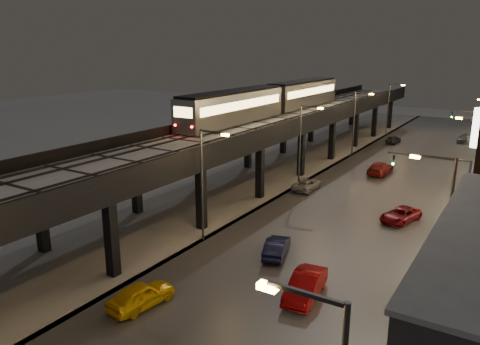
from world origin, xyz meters
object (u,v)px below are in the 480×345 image
Objects in this scene: car_mid_dark at (380,168)px; car_far_white at (393,140)px; car_onc_dark at (400,215)px; subway_train at (273,99)px; car_mid_silver at (307,185)px; car_onc_silver at (305,286)px; car_near_white at (277,248)px; car_onc_red at (464,138)px; car_taxi at (141,296)px.

car_far_white is at bearing -77.74° from car_mid_dark.
car_mid_dark is 16.27m from car_onc_dark.
subway_train is 7.37× the size of car_mid_dark.
car_onc_silver is (9.09, -20.78, 0.15)m from car_mid_silver.
car_mid_dark is at bearing 90.73° from car_onc_silver.
car_mid_dark is at bearing -115.39° from car_mid_silver.
car_mid_silver is 1.01× the size of car_onc_dark.
car_onc_dark is (6.05, 12.00, -0.07)m from car_near_white.
car_far_white is 0.94× the size of car_onc_red.
car_near_white reaches higher than car_onc_red.
car_far_white reaches higher than car_onc_dark.
car_onc_silver is at bearing -58.61° from subway_train.
car_onc_silver is at bearing -87.66° from car_onc_red.
car_near_white is at bearing 99.60° from car_far_white.
car_mid_dark is 27.54m from car_onc_red.
car_near_white is 0.82× the size of car_mid_dark.
car_onc_red is at bearing -100.42° from car_mid_dark.
car_far_white is 0.85× the size of car_onc_dark.
car_mid_dark is at bearing 128.93° from car_onc_dark.
subway_train is 8.49× the size of car_onc_dark.
car_onc_red is at bearing -113.06° from car_near_white.
subway_train reaches higher than car_onc_silver.
car_onc_red is at bearing 107.12° from car_onc_dark.
subway_train is 7.99× the size of car_onc_silver.
car_mid_silver is 0.95× the size of car_onc_silver.
car_taxi reaches higher than car_onc_dark.
car_onc_silver reaches higher than car_mid_silver.
car_taxi is at bearing 86.82° from car_mid_dark.
car_taxi is at bearing -73.76° from subway_train.
car_near_white is 1.11× the size of car_far_white.
car_onc_dark is at bearing 114.07° from car_mid_dark.
car_taxi is 57.48m from car_far_white.
car_mid_dark reaches higher than car_far_white.
car_mid_silver is 1.19× the size of car_far_white.
car_taxi reaches higher than car_far_white.
car_mid_dark is at bearing 105.31° from car_far_white.
car_mid_silver is at bearing -79.12° from car_taxi.
car_mid_silver is at bearing 106.73° from car_onc_silver.
car_far_white is 11.81m from car_onc_red.
car_far_white is at bearing -81.94° from car_taxi.
subway_train is at bearing 114.49° from car_onc_silver.
car_taxi is 1.03× the size of car_near_white.
subway_train is 38.51m from car_taxi.
car_mid_dark is (14.16, 1.33, -7.70)m from subway_train.
car_mid_silver is 39.07m from car_onc_red.
subway_train is at bearing -65.59° from car_taxi.
subway_train is 9.38× the size of car_onc_red.
car_near_white is 1.04× the size of car_onc_red.
car_mid_silver is (9.28, -9.32, -7.82)m from subway_train.
car_onc_dark is at bearing 156.99° from car_mid_silver.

